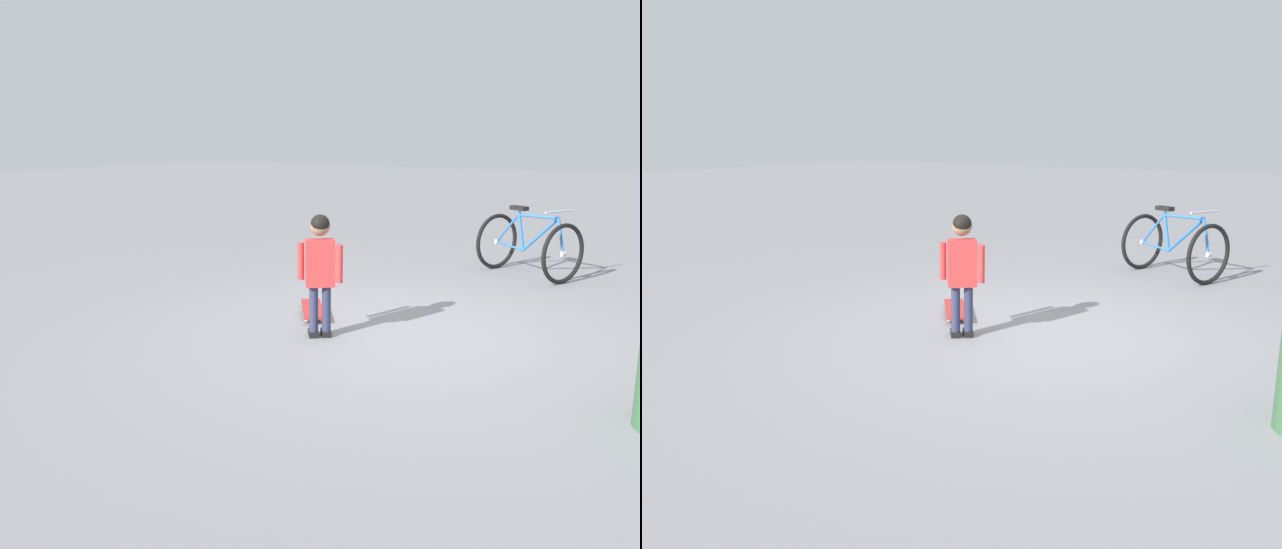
% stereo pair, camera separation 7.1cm
% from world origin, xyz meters
% --- Properties ---
extents(ground_plane, '(50.00, 50.00, 0.00)m').
position_xyz_m(ground_plane, '(0.00, 0.00, 0.00)').
color(ground_plane, gray).
extents(child_person, '(0.27, 0.40, 1.06)m').
position_xyz_m(child_person, '(0.47, -0.53, 0.66)').
color(child_person, '#2D3351').
rests_on(child_person, ground).
extents(skateboard, '(0.66, 0.57, 0.07)m').
position_xyz_m(skateboard, '(-0.05, -0.95, 0.06)').
color(skateboard, '#B22D2D').
rests_on(skateboard, ground).
extents(bicycle_near, '(1.11, 1.27, 0.85)m').
position_xyz_m(bicycle_near, '(-2.93, 0.29, 0.38)').
color(bicycle_near, black).
rests_on(bicycle_near, ground).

